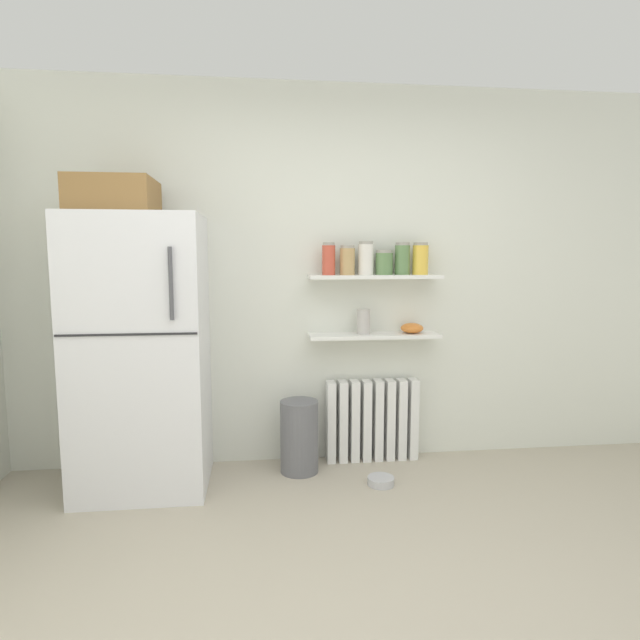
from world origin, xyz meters
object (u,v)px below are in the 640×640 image
storage_jar_5 (420,259)px  vase (364,322)px  storage_jar_3 (384,263)px  radiator (372,420)px  storage_jar_4 (402,259)px  storage_jar_0 (329,259)px  trash_bin (299,437)px  pet_food_bowl (381,481)px  refrigerator (140,346)px  storage_jar_1 (347,260)px  shelf_bowl (412,328)px  storage_jar_2 (366,258)px

storage_jar_5 → vase: (-0.39, -0.00, -0.43)m
storage_jar_3 → vase: storage_jar_3 is taller
radiator → storage_jar_4: (0.19, -0.03, 1.14)m
storage_jar_0 → trash_bin: 1.21m
storage_jar_5 → pet_food_bowl: size_ratio=1.29×
refrigerator → radiator: size_ratio=2.92×
storage_jar_3 → storage_jar_1: bearing=180.0°
storage_jar_1 → shelf_bowl: bearing=-0.0°
storage_jar_0 → storage_jar_5: bearing=0.0°
storage_jar_3 → vase: bearing=180.0°
refrigerator → trash_bin: 1.19m
vase → storage_jar_0: bearing=-180.0°
vase → storage_jar_5: bearing=0.0°
storage_jar_1 → storage_jar_5: 0.51m
storage_jar_2 → vase: 0.43m
storage_jar_5 → vase: bearing=-180.0°
storage_jar_3 → pet_food_bowl: bearing=-103.7°
storage_jar_4 → trash_bin: (-0.72, -0.12, -1.18)m
storage_jar_4 → vase: (-0.27, 0.00, -0.43)m
refrigerator → vase: refrigerator is taller
refrigerator → storage_jar_0: refrigerator is taller
refrigerator → trash_bin: size_ratio=3.90×
storage_jar_5 → shelf_bowl: (-0.05, -0.00, -0.48)m
refrigerator → pet_food_bowl: (1.48, -0.17, -0.87)m
storage_jar_0 → storage_jar_3: bearing=0.0°
storage_jar_5 → shelf_bowl: 0.48m
refrigerator → storage_jar_2: size_ratio=8.42×
storage_jar_1 → trash_bin: size_ratio=0.41×
storage_jar_4 → storage_jar_5: (0.13, 0.00, 0.00)m
vase → shelf_bowl: 0.35m
storage_jar_4 → pet_food_bowl: storage_jar_4 is taller
refrigerator → radiator: (1.52, 0.25, -0.60)m
storage_jar_2 → storage_jar_5: size_ratio=1.03×
storage_jar_2 → refrigerator: bearing=-171.5°
storage_jar_4 → trash_bin: size_ratio=0.45×
storage_jar_5 → pet_food_bowl: bearing=-131.9°
refrigerator → storage_jar_1: size_ratio=9.55×
storage_jar_0 → storage_jar_1: 0.13m
trash_bin → radiator: bearing=15.9°
storage_jar_3 → storage_jar_0: bearing=180.0°
radiator → storage_jar_1: size_ratio=3.27×
storage_jar_4 → vase: 0.50m
vase → refrigerator: bearing=-171.4°
vase → pet_food_bowl: vase is taller
refrigerator → radiator: bearing=9.3°
refrigerator → storage_jar_2: refrigerator is taller
trash_bin → storage_jar_2: bearing=14.5°
storage_jar_5 → shelf_bowl: bearing=-180.0°
refrigerator → vase: size_ratio=11.07×
storage_jar_4 → trash_bin: storage_jar_4 is taller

